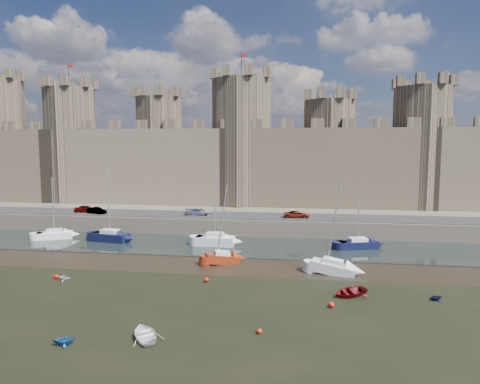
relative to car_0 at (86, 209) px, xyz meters
The scene contains 25 objects.
ground 40.01m from the car_0, 57.20° to the right, with size 160.00×160.00×0.00m, color black.
seaweed_patch 45.16m from the car_0, 61.34° to the right, with size 70.00×34.00×0.01m, color black.
water_channel 23.82m from the car_0, 23.80° to the right, with size 160.00×12.00×0.08m, color black.
quay 34.22m from the car_0, 50.77° to the left, with size 160.00×60.00×2.50m, color #4C443A.
road 21.62m from the car_0, ahead, with size 160.00×7.00×0.10m, color black.
castle 26.87m from the car_0, 34.61° to the left, with size 108.50×11.00×29.00m.
car_0 is the anchor object (origin of this frame).
car_1 2.53m from the car_0, 24.39° to the right, with size 1.17×3.36×1.11m, color gray.
car_2 19.01m from the car_0, ahead, with size 1.67×4.10×1.19m, color gray.
car_3 34.21m from the car_0, ahead, with size 1.80×3.90×1.08m, color gray.
sailboat_0 9.18m from the car_0, 91.94° to the right, with size 5.12×3.66×8.94m.
sailboat_1 12.74m from the car_0, 48.03° to the right, with size 5.61×2.97×10.69m.
sailboat_2 25.48m from the car_0, 22.32° to the right, with size 5.19×2.08×11.14m.
sailboat_3 43.18m from the car_0, 11.54° to the right, with size 5.45×3.40×8.93m.
sailboat_4 31.68m from the car_0, 34.62° to the right, with size 4.17×2.97×9.10m.
sailboat_5 43.30m from the car_0, 27.83° to the right, with size 4.88×2.77×9.92m.
dinghy_1 43.82m from the car_0, 64.07° to the right, with size 1.26×0.77×1.46m, color navy.
dinghy_2 44.85m from the car_0, 57.27° to the right, with size 2.14×0.62×3.00m, color white.
dinghy_3 29.05m from the car_0, 66.35° to the right, with size 1.10×0.67×1.28m, color silver.
dinghy_4 47.70m from the car_0, 34.46° to the right, with size 2.26×0.66×3.17m, color maroon.
dinghy_7 53.84m from the car_0, 30.10° to the right, with size 1.01×0.61×1.17m, color black.
buoy_1 28.20m from the car_0, 68.13° to the right, with size 0.50×0.50×0.50m, color red.
buoy_2 48.05m from the car_0, 48.14° to the right, with size 0.38×0.38×0.38m, color red.
buoy_3 35.78m from the car_0, 43.98° to the right, with size 0.43×0.43×0.43m, color red.
buoy_5 47.98m from the car_0, 38.61° to the right, with size 0.48×0.48×0.48m, color red.
Camera 1 is at (13.19, -31.38, 13.36)m, focal length 32.00 mm.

